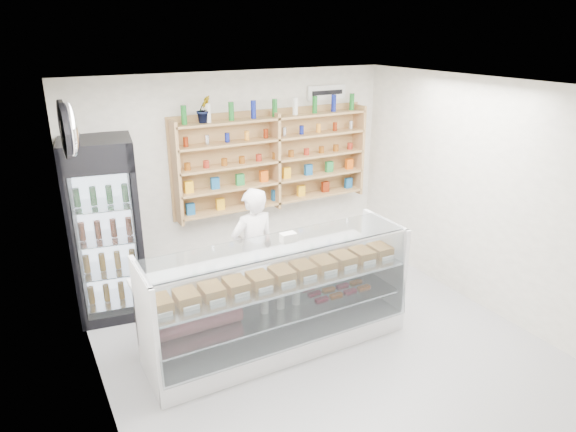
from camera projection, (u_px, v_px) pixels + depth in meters
room at (340, 237)px, 4.99m from camera, size 5.00×5.00×5.00m
display_counter at (278, 317)px, 5.59m from camera, size 2.86×0.85×1.25m
shop_worker at (253, 251)px, 6.17m from camera, size 0.61×0.43×1.58m
drinks_cooler at (106, 229)px, 6.03m from camera, size 0.88×0.87×2.16m
wall_shelving at (275, 160)px, 7.07m from camera, size 2.84×0.28×1.33m
potted_plant at (204, 109)px, 6.36m from camera, size 0.21×0.18×0.34m
security_mirror at (70, 129)px, 4.64m from camera, size 0.15×0.50×0.50m
wall_sign at (327, 92)px, 7.29m from camera, size 0.62×0.03×0.20m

